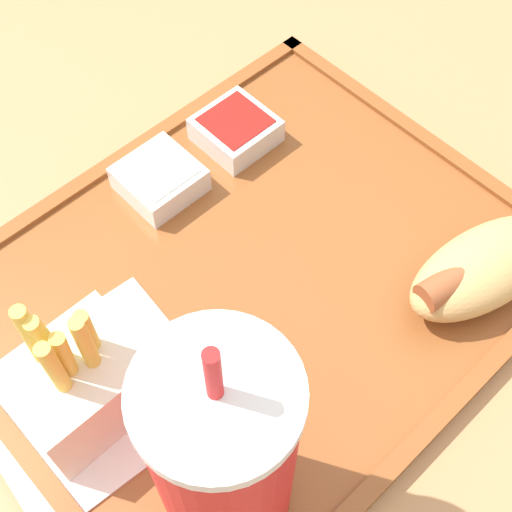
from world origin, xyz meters
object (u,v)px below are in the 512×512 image
sauce_cup_ketchup (236,129)px  sauce_cup_mayo (160,178)px  hot_dog_far (485,266)px  fries_carton (81,383)px  soda_cup (223,454)px

sauce_cup_ketchup → sauce_cup_mayo: bearing=-2.2°
hot_dog_far → sauce_cup_ketchup: size_ratio=2.37×
hot_dog_far → fries_carton: fries_carton is taller
sauce_cup_ketchup → fries_carton: bearing=25.0°
sauce_cup_mayo → hot_dog_far: bearing=116.2°
soda_cup → sauce_cup_ketchup: 0.29m
soda_cup → fries_carton: size_ratio=1.79×
soda_cup → hot_dog_far: size_ratio=1.53×
sauce_cup_mayo → sauce_cup_ketchup: same height
hot_dog_far → sauce_cup_mayo: size_ratio=2.37×
fries_carton → sauce_cup_mayo: fries_carton is taller
soda_cup → fries_carton: soda_cup is taller
soda_cup → sauce_cup_ketchup: soda_cup is taller
soda_cup → sauce_cup_mayo: (-0.12, -0.21, -0.07)m
soda_cup → sauce_cup_ketchup: size_ratio=3.64×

